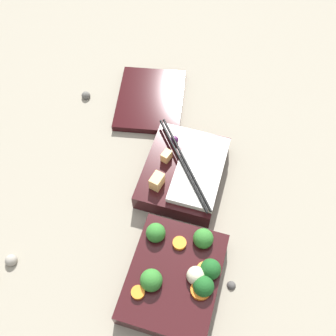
{
  "coord_description": "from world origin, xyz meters",
  "views": [
    {
      "loc": [
        -0.31,
        -0.06,
        0.69
      ],
      "look_at": [
        0.08,
        0.05,
        0.04
      ],
      "focal_mm": 42.0,
      "sensor_mm": 36.0,
      "label": 1
    }
  ],
  "objects": [
    {
      "name": "pebble_3",
      "position": [
        -0.1,
        -0.11,
        0.0
      ],
      "size": [
        0.02,
        0.02,
        0.02
      ],
      "primitive_type": "sphere",
      "color": "#474442",
      "rests_on": "ground_plane"
    },
    {
      "name": "pebble_2",
      "position": [
        0.24,
        0.3,
        0.01
      ],
      "size": [
        0.02,
        0.02,
        0.02
      ],
      "primitive_type": "sphere",
      "color": "#595651",
      "rests_on": "ground_plane"
    },
    {
      "name": "pebble_0",
      "position": [
        -0.16,
        0.27,
        0.01
      ],
      "size": [
        0.02,
        0.02,
        0.02
      ],
      "primitive_type": "sphere",
      "color": "gray",
      "rests_on": "ground_plane"
    },
    {
      "name": "bento_lid",
      "position": [
        0.27,
        0.15,
        0.01
      ],
      "size": [
        0.21,
        0.18,
        0.02
      ],
      "primitive_type": "cube",
      "rotation": [
        0.0,
        0.0,
        0.19
      ],
      "color": "black",
      "rests_on": "ground_plane"
    },
    {
      "name": "ground_plane",
      "position": [
        0.0,
        0.0,
        0.0
      ],
      "size": [
        3.0,
        3.0,
        0.0
      ],
      "primitive_type": "plane",
      "color": "gray"
    },
    {
      "name": "bento_tray_vegetable",
      "position": [
        -0.11,
        -0.02,
        0.03
      ],
      "size": [
        0.19,
        0.15,
        0.07
      ],
      "color": "black",
      "rests_on": "ground_plane"
    },
    {
      "name": "bento_tray_rice",
      "position": [
        0.09,
        0.02,
        0.02
      ],
      "size": [
        0.19,
        0.15,
        0.07
      ],
      "color": "black",
      "rests_on": "ground_plane"
    }
  ]
}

